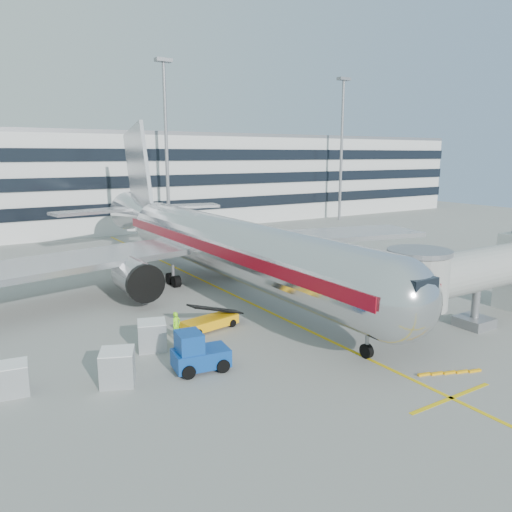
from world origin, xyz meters
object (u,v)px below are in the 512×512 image
main_jet (214,242)px  baggage_tug (197,353)px  belt_loader (210,321)px  cargo_container_left (118,367)px  ramp_worker (176,325)px  cargo_container_front (152,335)px  cargo_container_right (13,379)px

main_jet → baggage_tug: bearing=-120.6°
belt_loader → baggage_tug: baggage_tug is taller
main_jet → baggage_tug: main_jet is taller
belt_loader → cargo_container_left: belt_loader is taller
belt_loader → ramp_worker: size_ratio=2.40×
baggage_tug → cargo_container_front: 4.51m
baggage_tug → cargo_container_left: baggage_tug is taller
belt_loader → baggage_tug: size_ratio=1.33×
cargo_container_front → ramp_worker: size_ratio=1.17×
cargo_container_left → ramp_worker: cargo_container_left is taller
cargo_container_right → cargo_container_front: cargo_container_front is taller
baggage_tug → cargo_container_right: baggage_tug is taller
cargo_container_left → cargo_container_right: cargo_container_left is taller
belt_loader → baggage_tug: bearing=-122.9°
belt_loader → baggage_tug: 6.81m
main_jet → cargo_container_right: (-18.65, -13.37, -3.42)m
belt_loader → cargo_container_front: (-4.73, -1.33, 0.33)m
belt_loader → cargo_container_front: size_ratio=2.05×
cargo_container_right → cargo_container_front: (8.20, 1.88, 0.10)m
main_jet → baggage_tug: (-9.41, -15.88, -3.21)m
cargo_container_right → baggage_tug: bearing=-15.2°
main_jet → cargo_container_front: 15.88m
main_jet → cargo_container_left: size_ratio=22.27×
baggage_tug → cargo_container_right: size_ratio=1.95×
ramp_worker → cargo_container_left: bearing=-158.9°
main_jet → cargo_container_left: 20.66m
main_jet → cargo_container_left: main_jet is taller
baggage_tug → cargo_container_right: bearing=164.8°
cargo_container_right → cargo_container_front: 8.41m
ramp_worker → cargo_container_front: bearing=-175.3°
baggage_tug → ramp_worker: baggage_tug is taller
baggage_tug → cargo_container_right: 9.58m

